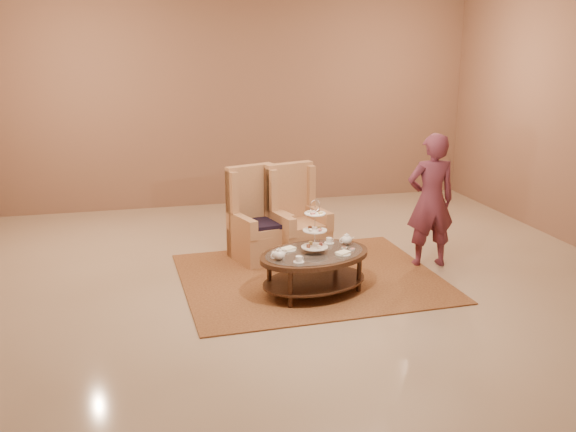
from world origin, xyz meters
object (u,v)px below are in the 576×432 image
object	(u,v)px
tea_table	(314,260)
person	(431,201)
armchair_left	(257,228)
armchair_right	(296,226)

from	to	relation	value
tea_table	person	distance (m)	1.78
armchair_left	armchair_right	xyz separation A→B (m)	(0.50, -0.03, -0.00)
tea_table	armchair_right	xyz separation A→B (m)	(0.12, 1.30, 0.01)
armchair_left	person	bearing A→B (deg)	-38.44
person	tea_table	bearing A→B (deg)	23.01
armchair_left	armchair_right	world-z (taller)	armchair_right
tea_table	armchair_left	bearing A→B (deg)	89.79
tea_table	person	bearing A→B (deg)	2.57
tea_table	person	world-z (taller)	person
armchair_right	armchair_left	bearing A→B (deg)	162.66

